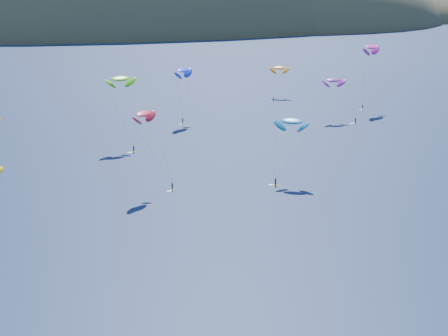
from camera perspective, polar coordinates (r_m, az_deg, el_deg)
island at (r=628.90m, az=-7.50°, el=11.95°), size 730.00×300.00×210.00m
kitesurfer_3 at (r=203.43m, az=-9.46°, el=8.06°), size 10.32×15.11×24.00m
kitesurfer_4 at (r=232.04m, az=-3.78°, el=8.92°), size 10.10×10.79×21.82m
kitesurfer_5 at (r=168.89m, az=6.20°, el=4.28°), size 11.66×10.17×18.55m
kitesurfer_6 at (r=238.63m, az=10.02°, el=7.91°), size 11.00×11.06×17.24m
kitesurfer_8 at (r=259.47m, az=13.30°, el=10.72°), size 11.59×10.46×27.63m
kitesurfer_9 at (r=161.12m, az=-7.35°, el=4.94°), size 11.13×9.15×22.07m
kitesurfer_11 at (r=279.17m, az=5.09°, el=9.12°), size 11.05×14.01×14.93m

